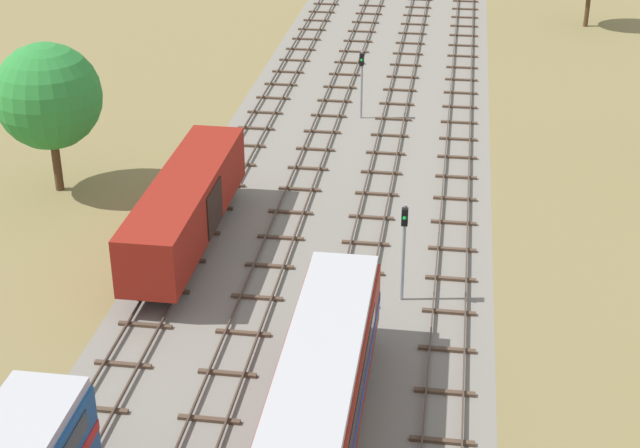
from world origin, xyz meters
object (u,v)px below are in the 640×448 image
Objects in this scene: signal_post_near at (404,240)px; signal_post_mid at (362,76)px; freight_boxcar_far_left_midfar at (186,204)px; diesel_railcar_centre_left_mid at (308,438)px.

signal_post_near is 1.04× the size of signal_post_mid.
diesel_railcar_centre_left_mid is at bearing -62.79° from freight_boxcar_far_left_midfar.
freight_boxcar_far_left_midfar is at bearing 162.26° from signal_post_near.
signal_post_mid reaches higher than freight_boxcar_far_left_midfar.
diesel_railcar_centre_left_mid is 13.65m from signal_post_near.
diesel_railcar_centre_left_mid is at bearing -86.60° from signal_post_mid.
freight_boxcar_far_left_midfar is 20.76m from signal_post_mid.
signal_post_mid is (-4.36, 23.19, -0.11)m from signal_post_near.
diesel_railcar_centre_left_mid is at bearing -99.20° from signal_post_near.
signal_post_near is at bearing 80.80° from diesel_railcar_centre_left_mid.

